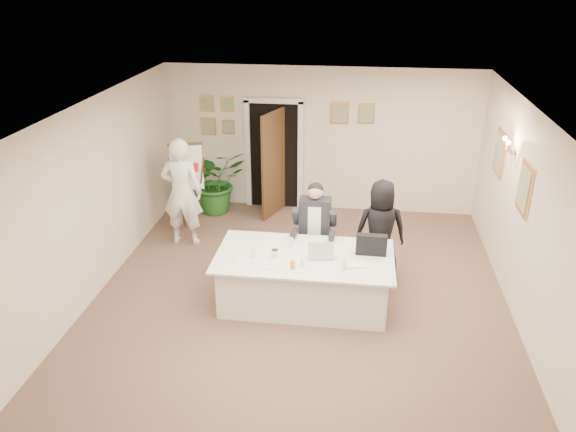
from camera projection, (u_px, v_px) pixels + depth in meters
The scene contains 28 objects.
floor at pixel (299, 300), 8.21m from camera, with size 7.00×7.00×0.00m, color brown.
ceiling at pixel (301, 111), 7.06m from camera, with size 6.00×7.00×0.02m, color white.
wall_back at pixel (320, 140), 10.80m from camera, with size 6.00×0.10×2.80m, color beige.
wall_front at pixel (251, 388), 4.47m from camera, with size 6.00×0.10×2.80m, color beige.
wall_left at pixel (91, 202), 8.00m from camera, with size 0.10×7.00×2.80m, color beige.
wall_right at pixel (530, 225), 7.28m from camera, with size 0.10×7.00×2.80m, color beige.
doorway at pixel (274, 159), 10.89m from camera, with size 1.14×0.86×2.20m.
pictures_back_wall at pixel (279, 116), 10.69m from camera, with size 3.40×0.06×0.80m, color gold, non-canonical shape.
pictures_right_wall at pixel (511, 169), 8.22m from camera, with size 0.06×2.20×0.80m, color gold, non-canonical shape.
wall_sconce at pixel (509, 146), 8.09m from camera, with size 0.20×0.30×0.24m, color #D98D45, non-canonical shape.
conference_table at pixel (304, 279), 7.99m from camera, with size 2.49×1.33×0.78m.
seated_man at pixel (315, 229), 8.64m from camera, with size 0.65×0.70×1.53m, color black, non-canonical shape.
flip_chart at pixel (188, 191), 10.16m from camera, with size 0.58×0.44×1.61m.
standing_man at pixel (182, 192), 9.53m from camera, with size 0.70×0.46×1.91m, color white.
standing_woman at pixel (380, 230), 8.56m from camera, with size 0.77×0.50×1.58m, color black.
potted_palm at pixel (216, 181), 10.95m from camera, with size 1.13×0.98×1.26m, color #205D1F.
laptop at pixel (322, 246), 7.78m from camera, with size 0.35×0.37×0.28m, color #B7BABC, non-canonical shape.
laptop_bag at pixel (371, 245), 7.81m from camera, with size 0.43×0.12×0.30m, color black.
paper_stack at pixel (355, 264), 7.57m from camera, with size 0.28×0.20×0.03m, color white.
plate_left at pixel (240, 260), 7.69m from camera, with size 0.21×0.21×0.01m, color white.
plate_mid at pixel (268, 266), 7.55m from camera, with size 0.21×0.21×0.01m, color white.
plate_near at pixel (299, 269), 7.47m from camera, with size 0.22×0.22×0.01m, color white.
glass_a at pixel (253, 253), 7.76m from camera, with size 0.06×0.06×0.14m, color silver.
glass_b at pixel (303, 263), 7.49m from camera, with size 0.06×0.06×0.14m, color silver.
glass_c at pixel (344, 265), 7.44m from camera, with size 0.07×0.07×0.14m, color silver.
glass_d at pixel (291, 242), 8.05m from camera, with size 0.07×0.07×0.14m, color silver.
oj_glass at pixel (293, 265), 7.45m from camera, with size 0.07×0.07×0.13m, color orange.
steel_jug at pixel (275, 253), 7.78m from camera, with size 0.10×0.10×0.11m, color silver.
Camera 1 is at (0.76, -6.95, 4.48)m, focal length 35.00 mm.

